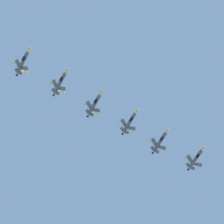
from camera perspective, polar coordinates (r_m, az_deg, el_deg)
fighter_jet_lead at (r=161.43m, az=16.62°, el=-9.03°), size 9.59×15.96×5.31m
fighter_jet_left_wing at (r=151.87m, az=9.74°, el=-5.92°), size 9.24×15.96×5.51m
fighter_jet_right_wing at (r=148.10m, az=3.60°, el=-2.09°), size 9.71×15.96×5.23m
fighter_jet_left_outer at (r=144.77m, az=-3.52°, el=1.60°), size 9.36×15.96×5.45m
fighter_jet_right_outer at (r=146.06m, az=-10.41°, el=5.89°), size 9.64×15.96×5.28m
fighter_jet_trail_slot at (r=149.85m, az=-17.55°, el=9.60°), size 9.64×15.96×5.28m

